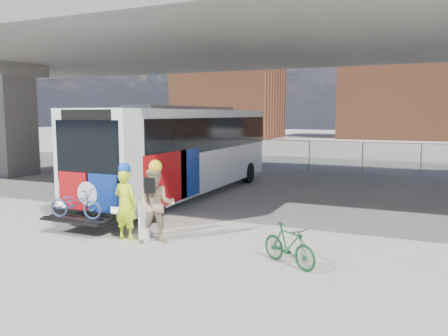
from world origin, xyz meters
The scene contains 9 objects.
ground centered at (0.00, 0.00, 0.00)m, with size 160.00×160.00×0.00m, color #9E9991.
bus centered at (-2.00, 2.46, 2.11)m, with size 2.67×12.93×3.69m.
overpass centered at (0.00, 4.00, 6.54)m, with size 40.00×16.00×7.95m.
chainlink_fence centered at (0.00, 12.00, 1.42)m, with size 30.00×0.06×30.00m.
brick_buildings centered at (1.23, 48.23, 5.42)m, with size 54.00×22.00×12.00m.
bollard centered at (0.08, -3.87, 0.59)m, with size 0.29×0.29×1.10m.
cyclist_hivis centered at (-0.49, -3.87, 1.01)m, with size 0.73×0.51×2.10m.
cyclist_tan centered at (0.47, -3.88, 1.04)m, with size 1.22×1.13×2.21m.
bike_parked centered at (4.11, -4.17, 0.47)m, with size 0.44×1.57×0.94m, color #154321.
Camera 1 is at (6.53, -13.42, 3.39)m, focal length 35.00 mm.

